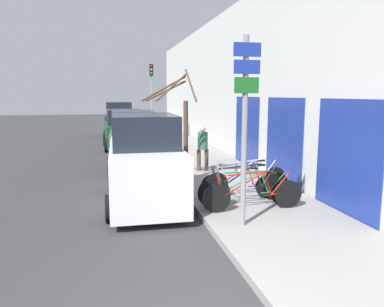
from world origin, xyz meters
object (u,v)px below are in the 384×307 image
object	(u,v)px
bicycle_2	(245,187)
parked_car_3	(119,121)
bicycle_1	(251,191)
bicycle_3	(240,184)
parked_car_0	(145,164)
parked_car_1	(133,141)
signpost	(245,124)
street_tree	(182,128)
traffic_light	(152,91)
parked_car_2	(124,130)
pedestrian_near	(203,145)
bicycle_4	(247,180)
bicycle_0	(253,194)

from	to	relation	value
bicycle_2	parked_car_3	distance (m)	17.30
bicycle_1	bicycle_3	world-z (taller)	bicycle_1
parked_car_0	parked_car_1	xyz separation A→B (m)	(0.06, 5.34, -0.07)
signpost	parked_car_1	xyz separation A→B (m)	(-1.71, 7.85, -1.26)
street_tree	traffic_light	distance (m)	10.54
bicycle_1	parked_car_1	distance (m)	7.06
street_tree	bicycle_3	bearing A→B (deg)	-64.17
bicycle_3	parked_car_2	bearing A→B (deg)	29.59
parked_car_2	pedestrian_near	size ratio (longest dim) A/B	2.63
bicycle_4	parked_car_1	distance (m)	6.24
bicycle_1	parked_car_3	xyz separation A→B (m)	(-2.55, 17.39, 0.52)
bicycle_2	bicycle_4	distance (m)	0.77
signpost	parked_car_3	distance (m)	18.74
signpost	bicycle_2	xyz separation A→B (m)	(0.61, 1.50, -1.69)
bicycle_4	parked_car_3	bearing A→B (deg)	-1.65
street_tree	traffic_light	size ratio (longest dim) A/B	0.77
pedestrian_near	bicycle_4	bearing A→B (deg)	112.11
bicycle_1	pedestrian_near	bearing A→B (deg)	11.97
bicycle_4	parked_car_0	size ratio (longest dim) A/B	0.57
bicycle_1	parked_car_0	bearing A→B (deg)	72.89
parked_car_3	traffic_light	distance (m)	4.73
bicycle_0	parked_car_0	size ratio (longest dim) A/B	0.56
parked_car_0	street_tree	xyz separation A→B (m)	(1.34, 1.72, 0.75)
parked_car_3	traffic_light	xyz separation A→B (m)	(1.74, -3.92, 1.99)
bicycle_3	pedestrian_near	distance (m)	3.67
bicycle_4	parked_car_1	size ratio (longest dim) A/B	0.56
bicycle_0	bicycle_2	xyz separation A→B (m)	(0.02, 0.60, 0.02)
bicycle_0	bicycle_3	world-z (taller)	bicycle_0
bicycle_2	parked_car_1	bearing A→B (deg)	12.80
bicycle_4	street_tree	size ratio (longest dim) A/B	0.72
bicycle_3	parked_car_1	xyz separation A→B (m)	(-2.36, 5.86, 0.49)
bicycle_4	pedestrian_near	xyz separation A→B (m)	(-0.35, 3.41, 0.51)
parked_car_0	pedestrian_near	distance (m)	3.89
bicycle_0	bicycle_1	xyz separation A→B (m)	(0.07, 0.31, -0.01)
bicycle_0	bicycle_4	xyz separation A→B (m)	(0.34, 1.31, 0.01)
bicycle_4	traffic_light	xyz separation A→B (m)	(-1.07, 12.48, 2.48)
bicycle_4	parked_car_0	distance (m)	2.76
parked_car_1	bicycle_0	bearing A→B (deg)	-69.55
parked_car_0	traffic_light	size ratio (longest dim) A/B	0.96
bicycle_3	parked_car_3	xyz separation A→B (m)	(-2.55, 16.62, 0.54)
bicycle_2	parked_car_2	bearing A→B (deg)	4.83
parked_car_3	pedestrian_near	bearing A→B (deg)	-77.65
signpost	parked_car_1	bearing A→B (deg)	102.30
parked_car_1	pedestrian_near	distance (m)	3.19
street_tree	bicycle_0	bearing A→B (deg)	-73.00
signpost	parked_car_0	bearing A→B (deg)	125.28
bicycle_3	parked_car_1	distance (m)	6.34
signpost	parked_car_2	size ratio (longest dim) A/B	0.91
parked_car_3	street_tree	distance (m)	14.48
signpost	bicycle_2	distance (m)	2.34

